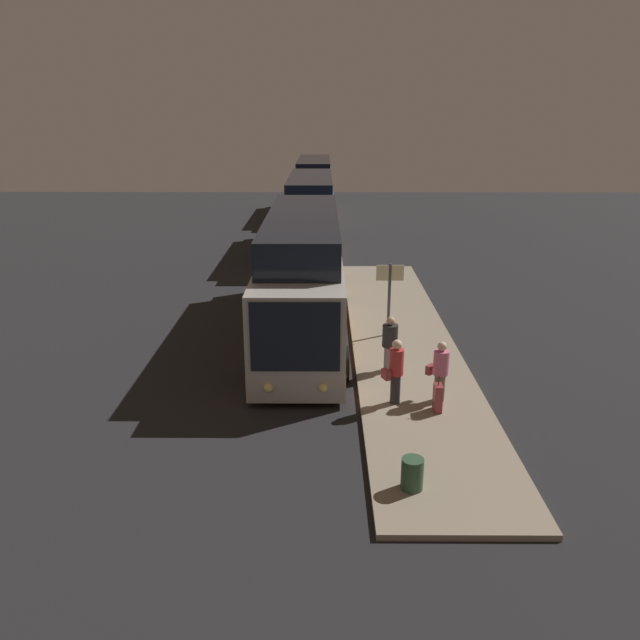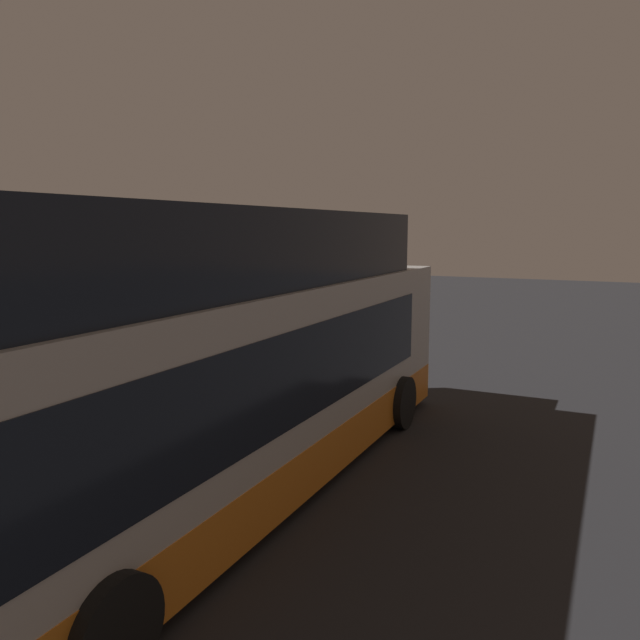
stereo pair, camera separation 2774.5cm
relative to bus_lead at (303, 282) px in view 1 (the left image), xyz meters
name	(u,v)px [view 1 (the left image)]	position (x,y,z in m)	size (l,w,h in m)	color
ground	(303,342)	(0.94, 0.03, -1.77)	(80.00, 80.00, 0.00)	#232326
platform	(402,340)	(0.94, 3.26, -1.70)	(20.00, 3.27, 0.13)	gray
bus_lead	(303,282)	(0.00, 0.00, 0.00)	(11.64, 2.80, 3.99)	#B2ADA8
bus_second	(310,218)	(-12.74, 0.00, 0.06)	(10.51, 2.71, 3.98)	#33518C
bus_third	(314,190)	(-25.43, 0.00, 0.02)	(11.25, 2.75, 3.97)	beige
passenger_boarding	(440,370)	(5.56, 3.64, -0.79)	(0.63, 0.64, 1.60)	#6B604C
passenger_waiting	(390,342)	(3.61, 2.57, -0.79)	(0.54, 0.54, 1.61)	gray
passenger_with_bags	(396,369)	(5.71, 2.50, -0.72)	(0.50, 0.62, 1.70)	#2D2D33
suitcase	(438,398)	(6.15, 3.51, -1.29)	(0.36, 0.19, 0.94)	maroon
sign_post	(389,288)	(0.60, 2.83, -0.05)	(0.10, 0.88, 2.41)	#4C4C51
trash_bin	(412,474)	(9.50, 2.43, -1.31)	(0.44, 0.44, 0.65)	#2D4C33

